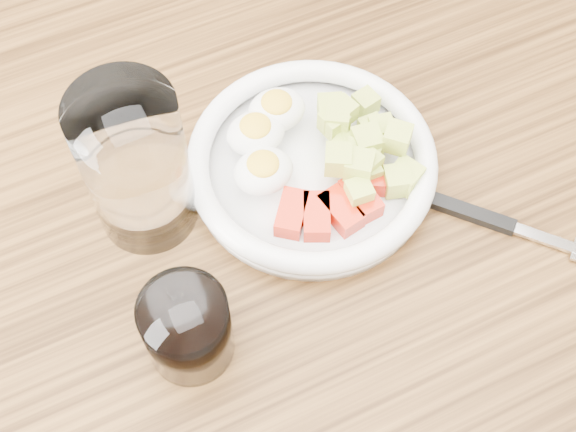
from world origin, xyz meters
The scene contains 5 objects.
dining_table centered at (0.00, 0.00, 0.67)m, with size 1.50×0.90×0.77m.
bowl centered at (0.04, 0.06, 0.79)m, with size 0.25×0.25×0.06m.
fork centered at (0.17, -0.07, 0.78)m, with size 0.16×0.17×0.01m.
water_glass centered at (-0.12, 0.09, 0.86)m, with size 0.10×0.10×0.17m, color white.
coffee_glass centered at (-0.14, -0.06, 0.81)m, with size 0.08×0.08×0.09m.
Camera 1 is at (-0.17, -0.32, 1.46)m, focal length 50.00 mm.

